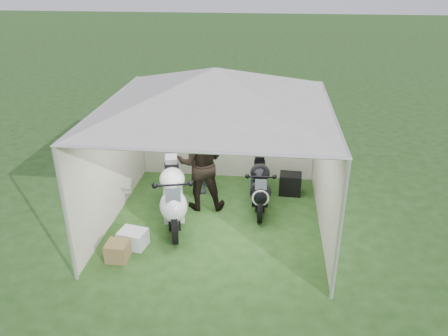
{
  "coord_description": "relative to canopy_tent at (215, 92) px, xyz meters",
  "views": [
    {
      "loc": [
        0.96,
        -7.28,
        4.57
      ],
      "look_at": [
        0.11,
        0.35,
        0.98
      ],
      "focal_mm": 35.0,
      "sensor_mm": 36.0,
      "label": 1
    }
  ],
  "objects": [
    {
      "name": "ground",
      "position": [
        0.0,
        -0.03,
        -2.58
      ],
      "size": [
        80.0,
        80.0,
        0.0
      ],
      "primitive_type": "plane",
      "color": "#224616",
      "rests_on": "ground"
    },
    {
      "name": "canopy_tent",
      "position": [
        0.0,
        0.0,
        0.0
      ],
      "size": [
        5.66,
        5.66,
        3.0
      ],
      "color": "silver",
      "rests_on": "ground"
    },
    {
      "name": "motorcycle_white",
      "position": [
        -0.8,
        -0.2,
        -1.97
      ],
      "size": [
        0.84,
        2.17,
        1.08
      ],
      "rotation": [
        0.0,
        0.0,
        0.24
      ],
      "color": "black",
      "rests_on": "ground"
    },
    {
      "name": "motorcycle_black",
      "position": [
        0.82,
        0.57,
        -2.07
      ],
      "size": [
        0.47,
        1.85,
        0.91
      ],
      "rotation": [
        0.0,
        0.0,
        0.05
      ],
      "color": "black",
      "rests_on": "ground"
    },
    {
      "name": "paddock_stand",
      "position": [
        0.77,
        1.41,
        -2.44
      ],
      "size": [
        0.36,
        0.24,
        0.26
      ],
      "primitive_type": "cube",
      "rotation": [
        0.0,
        0.0,
        0.05
      ],
      "color": "#2126CA",
      "rests_on": "ground"
    },
    {
      "name": "person_dark_jacket",
      "position": [
        -0.37,
        0.48,
        -1.59
      ],
      "size": [
        1.05,
        0.86,
        1.98
      ],
      "primitive_type": "imported",
      "rotation": [
        0.0,
        0.0,
        3.27
      ],
      "color": "black",
      "rests_on": "ground"
    },
    {
      "name": "person_blue_jacket",
      "position": [
        -0.42,
        1.2,
        -1.64
      ],
      "size": [
        0.51,
        0.72,
        1.87
      ],
      "primitive_type": "imported",
      "rotation": [
        0.0,
        0.0,
        -1.67
      ],
      "color": "slate",
      "rests_on": "ground"
    },
    {
      "name": "equipment_box",
      "position": [
        1.46,
        1.25,
        -2.34
      ],
      "size": [
        0.48,
        0.4,
        0.46
      ],
      "primitive_type": "cube",
      "rotation": [
        0.0,
        0.0,
        -0.05
      ],
      "color": "black",
      "rests_on": "ground"
    },
    {
      "name": "crate_0",
      "position": [
        -1.36,
        -1.05,
        -2.42
      ],
      "size": [
        0.53,
        0.45,
        0.31
      ],
      "primitive_type": "cube",
      "rotation": [
        0.0,
        0.0,
        -0.2
      ],
      "color": "silver",
      "rests_on": "ground"
    },
    {
      "name": "crate_1",
      "position": [
        -1.51,
        -1.45,
        -2.41
      ],
      "size": [
        0.37,
        0.37,
        0.32
      ],
      "primitive_type": "cube",
      "rotation": [
        0.0,
        0.0,
        -0.02
      ],
      "color": "brown",
      "rests_on": "ground"
    }
  ]
}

